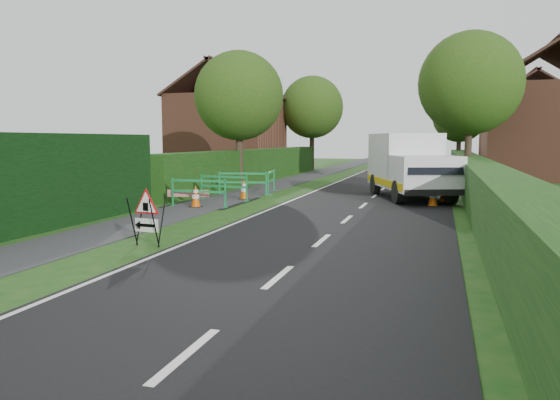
{
  "coord_description": "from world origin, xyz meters",
  "views": [
    {
      "loc": [
        5.07,
        -7.64,
        2.33
      ],
      "look_at": [
        1.42,
        4.75,
        0.9
      ],
      "focal_mm": 35.0,
      "sensor_mm": 36.0,
      "label": 1
    }
  ],
  "objects": [
    {
      "name": "house_west",
      "position": [
        -10.0,
        30.0,
        2.9
      ],
      "size": [
        7.5,
        7.4,
        7.88
      ],
      "color": "brown",
      "rests_on": "ground"
    },
    {
      "name": "tree_fe",
      "position": [
        6.4,
        38.0,
        4.22
      ],
      "size": [
        4.2,
        4.2,
        6.33
      ],
      "color": "#2D2116",
      "rests_on": "ground"
    },
    {
      "name": "footpath",
      "position": [
        -3.0,
        35.0,
        0.01
      ],
      "size": [
        2.0,
        90.0,
        0.02
      ],
      "primitive_type": "cube",
      "color": "#2D2D30",
      "rests_on": "ground"
    },
    {
      "name": "traffic_cone_1",
      "position": [
        5.22,
        13.54,
        0.39
      ],
      "size": [
        0.38,
        0.38,
        0.79
      ],
      "color": "black",
      "rests_on": "ground"
    },
    {
      "name": "works_van",
      "position": [
        3.89,
        14.53,
        1.37
      ],
      "size": [
        3.95,
        6.03,
        2.58
      ],
      "rotation": [
        0.0,
        0.0,
        0.34
      ],
      "color": "silver",
      "rests_on": "ground"
    },
    {
      "name": "hatchback_car",
      "position": [
        3.13,
        24.56,
        0.67
      ],
      "size": [
        2.05,
        4.07,
        1.33
      ],
      "primitive_type": "imported",
      "rotation": [
        0.0,
        0.0,
        0.13
      ],
      "color": "white",
      "rests_on": "ground"
    },
    {
      "name": "ped_barrier_2",
      "position": [
        -2.89,
        13.82,
        0.63
      ],
      "size": [
        2.09,
        0.68,
        1.0
      ],
      "rotation": [
        0.0,
        0.0,
        0.16
      ],
      "color": "#188641",
      "rests_on": "ground"
    },
    {
      "name": "ped_barrier_1",
      "position": [
        -2.87,
        11.68,
        0.63
      ],
      "size": [
        2.09,
        0.65,
        1.0
      ],
      "rotation": [
        0.0,
        0.0,
        -0.15
      ],
      "color": "#188641",
      "rests_on": "ground"
    },
    {
      "name": "traffic_cone_4",
      "position": [
        -2.28,
        12.34,
        0.39
      ],
      "size": [
        0.38,
        0.38,
        0.79
      ],
      "color": "black",
      "rests_on": "ground"
    },
    {
      "name": "traffic_cone_2",
      "position": [
        5.44,
        15.31,
        0.39
      ],
      "size": [
        0.38,
        0.38,
        0.79
      ],
      "color": "black",
      "rests_on": "ground"
    },
    {
      "name": "ped_barrier_3",
      "position": [
        -2.03,
        15.13,
        0.63
      ],
      "size": [
        0.7,
        2.09,
        1.0
      ],
      "rotation": [
        0.0,
        0.0,
        1.74
      ],
      "color": "#188641",
      "rests_on": "ground"
    },
    {
      "name": "ped_barrier_0",
      "position": [
        -2.93,
        9.54,
        0.63
      ],
      "size": [
        2.07,
        0.4,
        1.0
      ],
      "rotation": [
        0.0,
        0.0,
        -0.02
      ],
      "color": "#188641",
      "rests_on": "ground"
    },
    {
      "name": "redwhite_plank",
      "position": [
        -3.43,
        9.78,
        0.0
      ],
      "size": [
        1.48,
        0.3,
        0.25
      ],
      "primitive_type": "cube",
      "rotation": [
        0.0,
        0.0,
        0.17
      ],
      "color": "red",
      "rests_on": "ground"
    },
    {
      "name": "house_east_a",
      "position": [
        11.0,
        28.0,
        2.9
      ],
      "size": [
        7.5,
        7.4,
        7.88
      ],
      "color": "brown",
      "rests_on": "ground"
    },
    {
      "name": "traffic_cone_0",
      "position": [
        4.86,
        12.04,
        0.39
      ],
      "size": [
        0.38,
        0.38,
        0.79
      ],
      "color": "black",
      "rests_on": "ground"
    },
    {
      "name": "tree_nw",
      "position": [
        -4.6,
        18.0,
        4.48
      ],
      "size": [
        4.4,
        4.4,
        6.7
      ],
      "color": "#2D2116",
      "rests_on": "ground"
    },
    {
      "name": "road_surface",
      "position": [
        2.5,
        35.0,
        0.0
      ],
      "size": [
        6.0,
        90.0,
        0.02
      ],
      "primitive_type": "cube",
      "color": "black",
      "rests_on": "ground"
    },
    {
      "name": "hedge_east",
      "position": [
        6.5,
        16.0,
        0.0
      ],
      "size": [
        1.2,
        50.0,
        1.5
      ],
      "primitive_type": "cube",
      "color": "#14380F",
      "rests_on": "ground"
    },
    {
      "name": "tree_ne",
      "position": [
        6.4,
        22.0,
        5.17
      ],
      "size": [
        5.2,
        5.2,
        7.79
      ],
      "color": "#2D2116",
      "rests_on": "ground"
    },
    {
      "name": "ground",
      "position": [
        0.0,
        0.0,
        0.0
      ],
      "size": [
        120.0,
        120.0,
        0.0
      ],
      "primitive_type": "plane",
      "color": "#154614",
      "rests_on": "ground"
    },
    {
      "name": "triangle_sign",
      "position": [
        -1.03,
        2.74,
        0.75
      ],
      "size": [
        0.83,
        0.83,
        1.08
      ],
      "rotation": [
        0.0,
        0.0,
        -0.13
      ],
      "color": "black",
      "rests_on": "ground"
    },
    {
      "name": "hedge_west_far",
      "position": [
        -5.0,
        22.0,
        0.0
      ],
      "size": [
        1.0,
        24.0,
        1.8
      ],
      "primitive_type": "cube",
      "color": "#14380F",
      "rests_on": "ground"
    },
    {
      "name": "tree_fw",
      "position": [
        -4.6,
        34.0,
        4.83
      ],
      "size": [
        4.8,
        4.8,
        7.24
      ],
      "color": "#2D2116",
      "rests_on": "ground"
    },
    {
      "name": "traffic_cone_3",
      "position": [
        -3.0,
        9.47,
        0.39
      ],
      "size": [
        0.38,
        0.38,
        0.79
      ],
      "color": "black",
      "rests_on": "ground"
    },
    {
      "name": "house_east_b",
      "position": [
        12.0,
        42.0,
        2.9
      ],
      "size": [
        7.5,
        7.4,
        7.88
      ],
      "color": "brown",
      "rests_on": "ground"
    }
  ]
}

